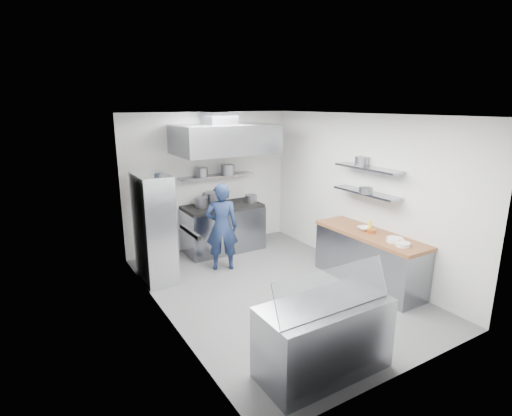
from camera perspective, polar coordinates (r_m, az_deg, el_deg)
floor at (r=6.70m, az=2.69°, el=-11.54°), size 5.00×5.00×0.00m
ceiling at (r=6.01m, az=3.02°, el=13.16°), size 5.00×5.00×0.00m
wall_back at (r=8.35m, az=-6.73°, el=3.84°), size 3.60×2.80×0.02m
wall_front at (r=4.45m, az=21.11°, el=-6.85°), size 3.60×2.80×0.02m
wall_left at (r=5.45m, az=-13.12°, el=-2.32°), size 2.80×5.00×0.02m
wall_right at (r=7.34m, az=14.64°, el=1.95°), size 2.80×5.00×0.02m
gas_range at (r=8.27m, az=-4.75°, el=-3.00°), size 1.60×0.80×0.90m
cooktop at (r=8.14m, az=-4.82°, el=0.22°), size 1.57×0.78×0.06m
stock_pot_left at (r=7.99m, az=-7.82°, el=0.81°), size 0.27×0.27×0.20m
stock_pot_mid at (r=8.25m, az=-6.10°, el=1.45°), size 0.36×0.36×0.24m
stock_pot_right at (r=8.31m, az=-0.73°, el=1.35°), size 0.26×0.26×0.16m
over_range_shelf at (r=8.23m, az=-5.65°, el=4.56°), size 1.60×0.30×0.04m
shelf_pot_a at (r=8.06m, az=-7.72°, el=5.08°), size 0.23×0.23×0.18m
shelf_pot_b at (r=8.17m, az=-4.05°, el=5.44°), size 0.28×0.28×0.22m
extractor_hood at (r=7.75m, az=-4.46°, el=9.78°), size 1.90×1.15×0.55m
hood_duct at (r=7.93m, az=-5.26°, el=12.63°), size 0.55×0.55×0.24m
red_firebox at (r=7.87m, az=-14.87°, el=2.93°), size 0.22×0.10×0.26m
chef at (r=7.23m, az=-4.91°, el=-2.71°), size 0.69×0.59×1.61m
wire_rack at (r=6.94m, az=-14.35°, el=-2.83°), size 0.50×0.90×1.85m
rack_bin_a at (r=6.67m, az=-13.44°, el=-4.61°), size 0.17×0.21×0.19m
rack_bin_b at (r=6.72m, az=-14.24°, el=-0.06°), size 0.15×0.20×0.17m
rack_jar at (r=6.53m, az=-13.82°, el=4.04°), size 0.11×0.11×0.18m
knife_strip at (r=4.60m, az=-9.43°, el=-3.34°), size 0.04×0.55×0.05m
prep_counter_base at (r=7.00m, az=15.76°, el=-7.15°), size 0.62×2.00×0.84m
prep_counter_top at (r=6.85m, az=16.02°, el=-3.65°), size 0.65×2.04×0.06m
plate_stack_a at (r=6.51m, az=19.25°, el=-4.32°), size 0.25×0.25×0.06m
plate_stack_b at (r=6.35m, az=20.25°, el=-4.89°), size 0.21×0.21×0.06m
copper_pan at (r=6.84m, az=16.09°, el=-3.16°), size 0.15×0.15×0.06m
squeeze_bottle at (r=6.90m, az=15.99°, el=-2.47°), size 0.06×0.06×0.18m
mixing_bowl at (r=6.94m, az=15.23°, el=-2.84°), size 0.28×0.28×0.06m
wall_shelf_lower at (r=7.00m, az=15.50°, el=2.13°), size 0.30×1.30×0.04m
wall_shelf_upper at (r=6.92m, az=15.74°, el=5.52°), size 0.30×1.30×0.04m
shelf_pot_c at (r=6.83m, az=15.42°, el=2.43°), size 0.23×0.23×0.10m
shelf_pot_d at (r=7.13m, az=14.91°, el=6.56°), size 0.24×0.24×0.14m
display_case at (r=4.74m, az=9.64°, el=-17.84°), size 1.50×0.70×0.85m
display_glass at (r=4.35m, az=11.04°, el=-11.33°), size 1.47×0.19×0.42m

